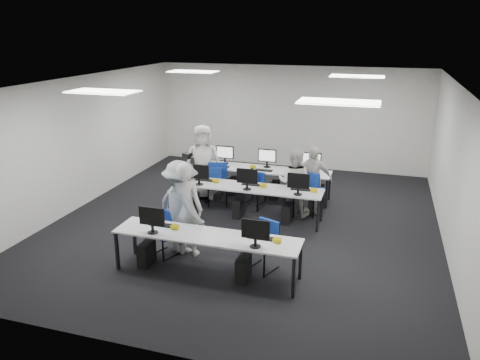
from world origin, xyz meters
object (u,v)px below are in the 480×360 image
(chair_4, at_px, (303,201))
(student_0, at_px, (186,209))
(desk_front, at_px, (206,238))
(chair_3, at_px, (254,197))
(desk_mid, at_px, (249,189))
(chair_0, at_px, (165,242))
(student_1, at_px, (294,182))
(chair_7, at_px, (311,198))
(student_2, at_px, (203,162))
(chair_6, at_px, (254,193))
(photographer, at_px, (181,207))
(student_3, at_px, (312,180))
(chair_2, at_px, (218,191))
(chair_1, at_px, (263,255))
(chair_5, at_px, (214,189))

(chair_4, xyz_separation_m, student_0, (-1.74, -2.58, 0.59))
(desk_front, height_order, chair_3, chair_3)
(desk_mid, relative_size, chair_0, 3.94)
(chair_0, distance_m, student_1, 3.29)
(desk_mid, bearing_deg, chair_7, 33.20)
(chair_4, bearing_deg, student_2, 162.23)
(desk_mid, xyz_separation_m, chair_6, (-0.14, 0.94, -0.42))
(chair_4, bearing_deg, photographer, -136.73)
(desk_mid, relative_size, student_0, 1.79)
(student_2, xyz_separation_m, student_3, (2.69, -0.17, -0.14))
(chair_2, xyz_separation_m, chair_3, (0.89, 0.01, -0.05))
(chair_3, distance_m, student_3, 1.42)
(chair_1, bearing_deg, chair_3, 129.70)
(chair_5, relative_size, photographer, 0.50)
(chair_5, bearing_deg, chair_2, -67.88)
(student_2, bearing_deg, student_3, -24.37)
(photographer, bearing_deg, chair_0, 70.42)
(chair_2, bearing_deg, chair_7, -13.58)
(student_0, relative_size, student_3, 1.15)
(chair_2, height_order, student_1, student_1)
(student_0, height_order, student_1, student_0)
(desk_front, height_order, chair_4, chair_4)
(chair_3, height_order, photographer, photographer)
(chair_1, xyz_separation_m, student_0, (-1.50, 0.16, 0.62))
(student_1, height_order, student_2, student_2)
(chair_1, relative_size, chair_5, 0.99)
(chair_0, height_order, chair_1, chair_1)
(desk_mid, bearing_deg, chair_4, 28.07)
(chair_2, relative_size, photographer, 0.55)
(chair_6, xyz_separation_m, student_0, (-0.50, -2.93, 0.63))
(desk_front, distance_m, student_1, 3.21)
(chair_0, relative_size, chair_7, 0.83)
(student_3, height_order, photographer, photographer)
(chair_2, xyz_separation_m, chair_7, (2.22, 0.16, 0.00))
(desk_mid, xyz_separation_m, chair_3, (-0.08, 0.67, -0.42))
(desk_mid, distance_m, chair_7, 1.53)
(chair_1, bearing_deg, student_2, 148.03)
(chair_1, distance_m, student_2, 3.91)
(chair_0, bearing_deg, chair_2, 110.80)
(student_0, bearing_deg, student_2, -75.02)
(chair_5, height_order, student_2, student_2)
(student_1, relative_size, student_2, 0.85)
(chair_7, bearing_deg, student_2, -172.95)
(chair_4, bearing_deg, chair_2, 168.42)
(chair_6, distance_m, student_3, 1.49)
(chair_0, xyz_separation_m, chair_7, (2.25, 2.97, 0.05))
(chair_3, xyz_separation_m, chair_5, (-1.05, 0.17, 0.02))
(student_0, bearing_deg, chair_5, -80.67)
(student_2, bearing_deg, photographer, -97.09)
(student_1, distance_m, student_3, 0.45)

